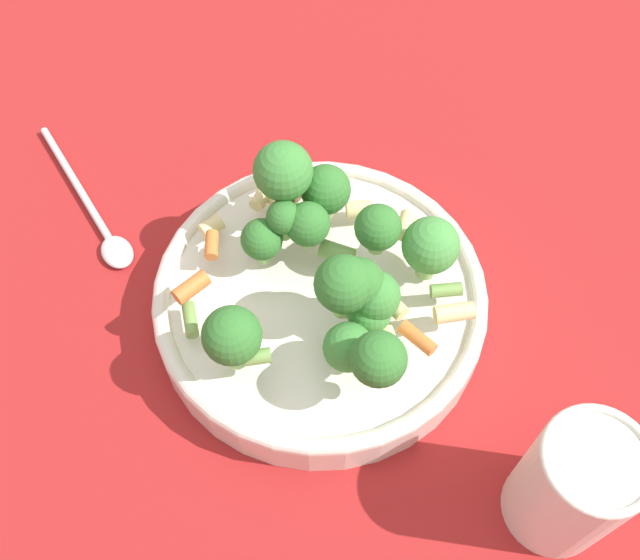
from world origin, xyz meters
The scene contains 5 objects.
ground_plane centered at (0.00, 0.00, 0.00)m, with size 3.00×3.00×0.00m, color maroon.
bowl centered at (0.00, 0.00, 0.02)m, with size 0.26×0.26×0.04m.
pasta_salad centered at (-0.01, -0.01, 0.08)m, with size 0.22×0.21×0.09m.
cup centered at (-0.22, -0.06, 0.06)m, with size 0.07×0.07×0.11m.
spoon centered at (0.18, 0.12, 0.00)m, with size 0.18×0.03×0.01m.
Camera 1 is at (-0.26, 0.15, 0.55)m, focal length 42.00 mm.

